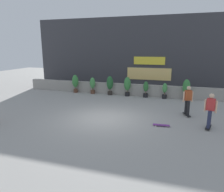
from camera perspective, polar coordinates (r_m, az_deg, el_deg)
ground_plane at (r=11.28m, az=-2.24°, el=-6.12°), size 48.00×48.00×0.00m
planter_wall at (r=16.75m, az=4.51°, el=1.86°), size 18.00×0.40×0.90m
building_backdrop at (r=20.36m, az=7.17°, el=11.73°), size 20.00×2.08×6.50m
potted_plant_0 at (r=17.77m, az=-10.13°, el=3.77°), size 0.52×0.52×1.52m
potted_plant_1 at (r=17.13m, az=-5.42°, el=3.17°), size 0.44×0.44×1.36m
potted_plant_2 at (r=16.60m, az=-0.60°, el=3.34°), size 0.53×0.53×1.53m
potted_plant_3 at (r=16.23m, az=4.27°, el=3.06°), size 0.52×0.52×1.52m
potted_plant_4 at (r=16.02m, az=9.34°, el=1.98°), size 0.38×0.38×1.23m
potted_plant_5 at (r=15.91m, az=14.38°, el=1.47°), size 0.36×0.36×1.17m
potted_plant_6 at (r=15.87m, az=19.88°, el=2.10°), size 0.53×0.53×1.53m
skater_far_right at (r=10.62m, az=25.58°, el=-3.35°), size 0.54×0.82×1.70m
skater_foreground at (r=12.16m, az=20.26°, el=-0.89°), size 0.53×0.82×1.70m
skateboard_near_camera at (r=10.41m, az=13.49°, el=-7.82°), size 0.81×0.25×0.08m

